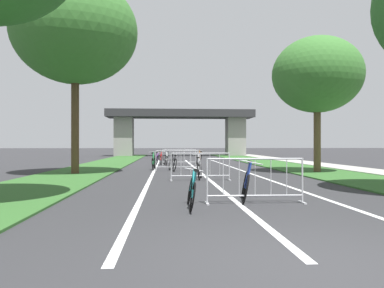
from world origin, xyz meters
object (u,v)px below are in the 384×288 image
Objects in this scene: bicycle_red_5 at (162,159)px; bicycle_white_4 at (166,160)px; tree_left_pine_near at (75,31)px; crowd_barrier_fourth at (179,157)px; bicycle_teal_7 at (192,192)px; crowd_barrier_second at (200,167)px; bicycle_green_6 at (154,163)px; tree_right_oak_mid at (317,75)px; bicycle_blue_2 at (246,185)px; bicycle_purple_1 at (156,160)px; bicycle_black_8 at (173,164)px; crowd_barrier_nearest at (255,181)px; bicycle_silver_3 at (199,169)px; crowd_barrier_third at (177,161)px; bicycle_orange_0 at (199,159)px.

bicycle_white_4 is at bearing -62.35° from bicycle_red_5.
tree_left_pine_near reaches higher than crowd_barrier_fourth.
bicycle_teal_7 is (-0.31, -17.70, -0.17)m from crowd_barrier_fourth.
bicycle_white_4 is (-1.30, 10.89, -0.14)m from crowd_barrier_second.
crowd_barrier_fourth is 5.43m from bicycle_green_6.
tree_right_oak_mid is 3.80× the size of bicycle_blue_2.
bicycle_purple_1 is 17.26m from bicycle_teal_7.
bicycle_red_5 reaches higher than bicycle_purple_1.
crowd_barrier_second is 6.52m from bicycle_green_6.
bicycle_black_8 is at bearing 91.97° from bicycle_teal_7.
crowd_barrier_nearest is 1.34× the size of bicycle_teal_7.
bicycle_teal_7 is (1.23, -12.49, -0.02)m from bicycle_green_6.
tree_left_pine_near is 12.31m from bicycle_teal_7.
bicycle_silver_3 is at bearing -73.95° from bicycle_blue_2.
crowd_barrier_third is 1.43× the size of bicycle_purple_1.
tree_left_pine_near is 10.62m from bicycle_white_4.
bicycle_green_6 is at bearing 76.58° from bicycle_orange_0.
bicycle_white_4 is 0.95× the size of bicycle_black_8.
crowd_barrier_third is at bearing 88.54° from bicycle_orange_0.
bicycle_black_8 is at bearing 166.61° from tree_right_oak_mid.
crowd_barrier_fourth is at bearing 27.21° from bicycle_purple_1.
crowd_barrier_second reaches higher than bicycle_white_4.
bicycle_black_8 is at bearing -118.53° from crowd_barrier_third.
crowd_barrier_second is 6.32m from bicycle_teal_7.
bicycle_red_5 is (-1.64, 11.27, -0.01)m from bicycle_silver_3.
bicycle_black_8 is (-0.98, 4.73, -0.01)m from bicycle_silver_3.
tree_right_oak_mid is at bearing -50.41° from crowd_barrier_fourth.
crowd_barrier_nearest is 1.38× the size of bicycle_white_4.
bicycle_teal_7 is at bearing -87.35° from bicycle_silver_3.
tree_left_pine_near is 7.87m from bicycle_black_8.
crowd_barrier_second is 0.59m from bicycle_silver_3.
bicycle_white_4 is at bearing 106.20° from bicycle_silver_3.
bicycle_green_6 is at bearing 118.29° from bicycle_silver_3.
crowd_barrier_third is at bearing 50.95° from bicycle_black_8.
bicycle_purple_1 is 0.94× the size of bicycle_red_5.
tree_right_oak_mid is 3.97× the size of bicycle_white_4.
crowd_barrier_third is at bearing -72.89° from bicycle_blue_2.
crowd_barrier_third is at bearing -93.11° from crowd_barrier_fourth.
bicycle_orange_0 reaches higher than bicycle_purple_1.
bicycle_black_8 is at bearing -71.43° from bicycle_blue_2.
crowd_barrier_second reaches higher than bicycle_black_8.
bicycle_green_6 is at bearing -106.49° from crowd_barrier_fourth.
crowd_barrier_second is at bearing -82.17° from bicycle_silver_3.
crowd_barrier_third is 1.34× the size of bicycle_red_5.
tree_left_pine_near reaches higher than tree_right_oak_mid.
crowd_barrier_fourth is 1.32× the size of bicycle_blue_2.
bicycle_orange_0 is 6.85m from bicycle_black_8.
bicycle_green_6 is (-0.35, -5.62, -0.00)m from bicycle_red_5.
bicycle_orange_0 is at bearing 85.31° from crowd_barrier_second.
bicycle_silver_3 is (-0.96, -11.30, -0.01)m from bicycle_orange_0.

